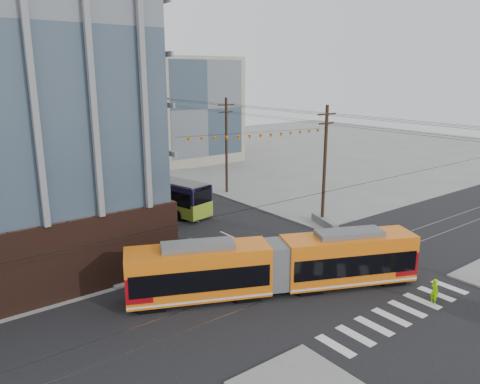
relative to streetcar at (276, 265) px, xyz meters
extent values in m
plane|color=slate|center=(3.91, -3.56, -1.81)|extent=(160.00, 160.00, 0.00)
cube|color=gray|center=(19.91, 44.44, 6.19)|extent=(14.00, 14.00, 16.00)
cube|color=#8C99A5|center=(21.91, 64.44, 5.19)|extent=(16.00, 16.00, 14.00)
cylinder|color=black|center=(12.41, 52.44, 3.69)|extent=(0.30, 0.30, 11.00)
imported|color=#A9A9A9|center=(-1.66, 8.91, -1.09)|extent=(3.13, 4.59, 1.43)
imported|color=silver|center=(-1.49, 14.03, -1.06)|extent=(2.76, 5.36, 1.49)
imported|color=slate|center=(-1.34, 19.53, -1.07)|extent=(3.84, 5.74, 1.46)
imported|color=#84EA03|center=(6.64, -7.11, -1.00)|extent=(0.54, 0.67, 1.61)
cube|color=slate|center=(12.21, 6.97, -1.40)|extent=(2.17, 4.10, 0.80)
camera|label=1|loc=(-18.68, -20.54, 11.96)|focal=35.00mm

